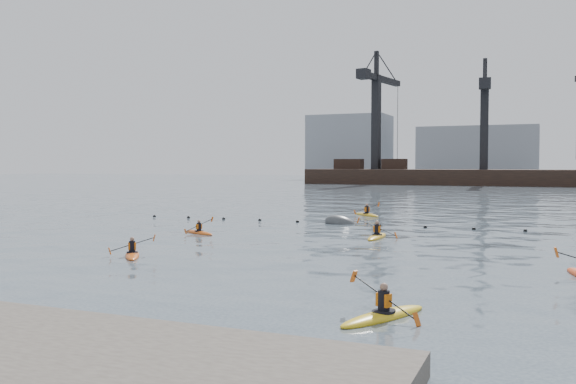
{
  "coord_description": "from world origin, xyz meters",
  "views": [
    {
      "loc": [
        10.92,
        -17.15,
        4.07
      ],
      "look_at": [
        0.04,
        8.84,
        2.8
      ],
      "focal_mm": 38.0,
      "sensor_mm": 36.0,
      "label": 1
    }
  ],
  "objects_px": {
    "kayaker_0": "(132,254)",
    "kayaker_1": "(384,314)",
    "kayaker_2": "(199,232)",
    "kayaker_3": "(377,236)",
    "kayaker_5": "(367,214)",
    "mooring_buoy": "(340,224)"
  },
  "relations": [
    {
      "from": "kayaker_5",
      "to": "kayaker_2",
      "type": "bearing_deg",
      "value": -155.14
    },
    {
      "from": "kayaker_1",
      "to": "mooring_buoy",
      "type": "xyz_separation_m",
      "value": [
        -9.01,
        24.29,
        -0.1
      ]
    },
    {
      "from": "kayaker_3",
      "to": "kayaker_2",
      "type": "bearing_deg",
      "value": -169.88
    },
    {
      "from": "kayaker_2",
      "to": "mooring_buoy",
      "type": "bearing_deg",
      "value": -4.87
    },
    {
      "from": "kayaker_0",
      "to": "kayaker_1",
      "type": "bearing_deg",
      "value": -63.06
    },
    {
      "from": "kayaker_5",
      "to": "kayaker_3",
      "type": "bearing_deg",
      "value": -117.94
    },
    {
      "from": "kayaker_1",
      "to": "kayaker_3",
      "type": "distance_m",
      "value": 17.91
    },
    {
      "from": "kayaker_1",
      "to": "kayaker_2",
      "type": "xyz_separation_m",
      "value": [
        -14.87,
        15.3,
        -0.01
      ]
    },
    {
      "from": "kayaker_5",
      "to": "mooring_buoy",
      "type": "bearing_deg",
      "value": -134.79
    },
    {
      "from": "kayaker_2",
      "to": "mooring_buoy",
      "type": "relative_size",
      "value": 1.25
    },
    {
      "from": "kayaker_1",
      "to": "mooring_buoy",
      "type": "bearing_deg",
      "value": 135.61
    },
    {
      "from": "kayaker_2",
      "to": "kayaker_3",
      "type": "relative_size",
      "value": 0.83
    },
    {
      "from": "kayaker_5",
      "to": "mooring_buoy",
      "type": "relative_size",
      "value": 1.31
    },
    {
      "from": "kayaker_0",
      "to": "kayaker_2",
      "type": "distance_m",
      "value": 9.02
    },
    {
      "from": "kayaker_0",
      "to": "kayaker_2",
      "type": "relative_size",
      "value": 1.0
    },
    {
      "from": "kayaker_3",
      "to": "mooring_buoy",
      "type": "bearing_deg",
      "value": 121.17
    },
    {
      "from": "kayaker_0",
      "to": "kayaker_1",
      "type": "height_order",
      "value": "kayaker_1"
    },
    {
      "from": "kayaker_3",
      "to": "mooring_buoy",
      "type": "xyz_separation_m",
      "value": [
        -4.38,
        6.99,
        -0.1
      ]
    },
    {
      "from": "kayaker_0",
      "to": "kayaker_1",
      "type": "relative_size",
      "value": 0.84
    },
    {
      "from": "kayaker_0",
      "to": "mooring_buoy",
      "type": "relative_size",
      "value": 1.26
    },
    {
      "from": "kayaker_1",
      "to": "kayaker_2",
      "type": "bearing_deg",
      "value": 159.44
    },
    {
      "from": "mooring_buoy",
      "to": "kayaker_5",
      "type": "bearing_deg",
      "value": 90.65
    }
  ]
}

